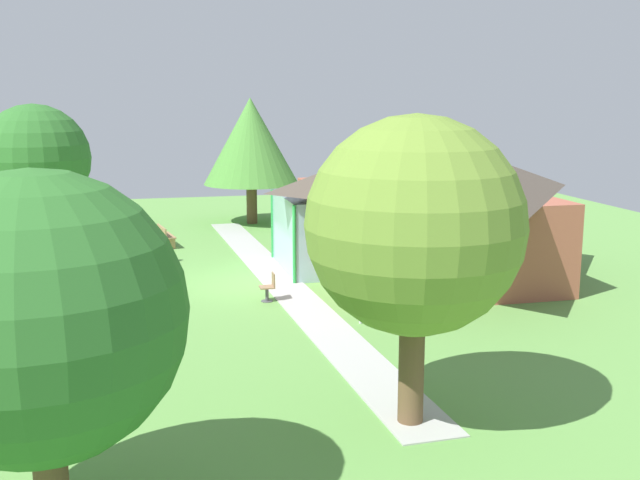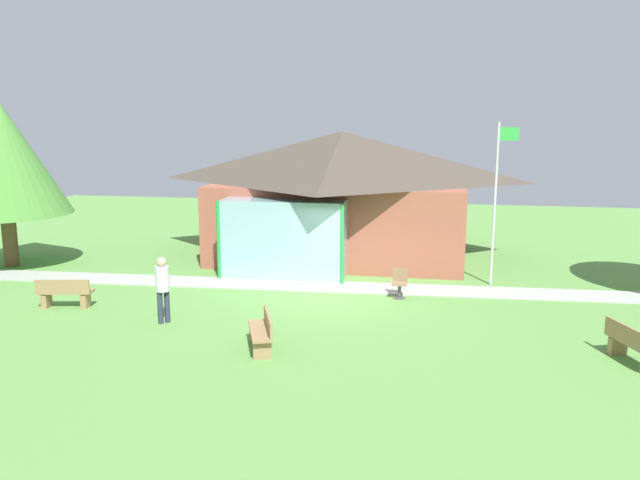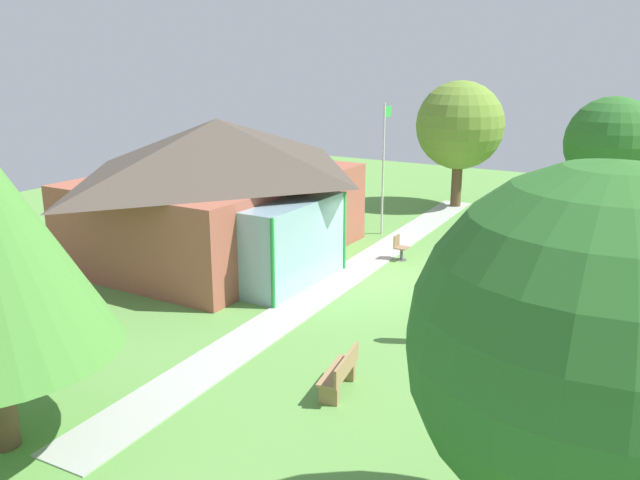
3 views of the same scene
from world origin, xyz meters
TOP-DOWN VIEW (x-y plane):
  - ground_plane at (0.00, 0.00)m, footprint 44.00×44.00m
  - pavilion at (-0.61, 5.86)m, footprint 10.09×8.50m
  - footpath at (0.00, 1.06)m, footprint 23.88×2.40m
  - flagpole at (4.84, 2.29)m, footprint 0.64×0.08m
  - bench_mid_left at (-7.12, -2.41)m, footprint 1.55×0.70m
  - bench_front_center at (-0.84, -4.52)m, footprint 0.94×1.56m
  - bench_lawn_far_right at (7.20, -3.90)m, footprint 0.92×1.56m
  - patio_chair_lawn_spare at (2.01, 0.28)m, footprint 0.44×0.44m
  - visitor_strolling_lawn at (-3.85, -3.14)m, footprint 0.34×0.34m
  - tree_lawn_corner at (-10.16, -7.55)m, footprint 4.53×4.53m
  - tree_east_hedge at (11.01, 1.44)m, footprint 3.98×3.98m
  - tree_far_east at (13.18, -4.72)m, footprint 4.02×4.02m

SIDE VIEW (x-z plane):
  - ground_plane at x=0.00m, z-range 0.00..0.00m
  - footpath at x=0.00m, z-range 0.00..0.03m
  - bench_mid_left at x=-7.12m, z-range -0.02..0.82m
  - bench_front_center at x=-0.84m, z-range -0.02..0.82m
  - bench_lawn_far_right at x=7.20m, z-range -0.02..0.82m
  - patio_chair_lawn_spare at x=2.01m, z-range -0.01..0.85m
  - visitor_strolling_lawn at x=-3.85m, z-range 0.15..1.89m
  - pavilion at x=-0.61m, z-range 0.09..4.86m
  - flagpole at x=4.84m, z-range 0.28..5.38m
  - tree_far_east at x=13.18m, z-range 0.54..5.68m
  - tree_lawn_corner at x=-10.16m, z-range 0.57..6.27m
  - tree_east_hedge at x=11.01m, z-range 0.86..6.62m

